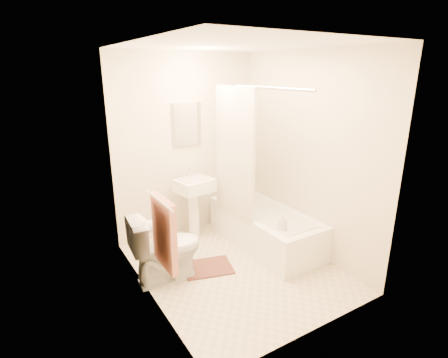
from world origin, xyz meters
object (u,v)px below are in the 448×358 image
sink (194,206)px  soap_bottle (282,223)px  toilet (166,248)px  bath_mat (208,267)px  bathtub (265,227)px

sink → soap_bottle: 1.29m
toilet → bath_mat: bearing=-90.8°
soap_bottle → sink: bearing=112.6°
bath_mat → soap_bottle: 0.99m
toilet → sink: bearing=-38.8°
toilet → bathtub: (1.40, 0.10, -0.14)m
soap_bottle → bathtub: bearing=71.1°
bath_mat → sink: bearing=73.2°
sink → bath_mat: size_ratio=1.65×
toilet → sink: (0.72, 0.75, 0.08)m
sink → bath_mat: bearing=-116.6°
toilet → bathtub: size_ratio=0.47×
toilet → bath_mat: (0.47, -0.05, -0.36)m
bath_mat → bathtub: bearing=9.1°
bath_mat → toilet: bearing=174.3°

